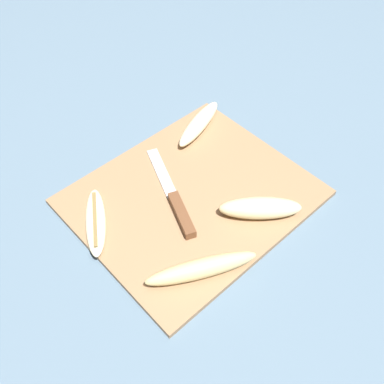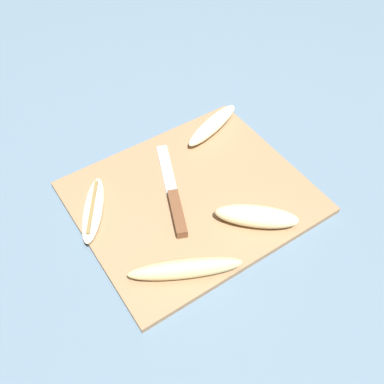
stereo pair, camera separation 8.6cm
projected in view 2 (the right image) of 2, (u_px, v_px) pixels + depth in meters
The scene contains 7 objects.
ground_plane at pixel (192, 199), 0.88m from camera, with size 4.00×4.00×0.00m, color slate.
cutting_board at pixel (192, 197), 0.88m from camera, with size 0.43×0.37×0.01m.
knife at pixel (175, 204), 0.85m from camera, with size 0.11×0.23×0.02m.
banana_spotted_left at pixel (185, 268), 0.75m from camera, with size 0.19×0.12×0.04m.
banana_pale_long at pixel (93, 209), 0.84m from camera, with size 0.11×0.15×0.02m.
banana_soft_right at pixel (256, 216), 0.81m from camera, with size 0.14×0.13×0.04m.
banana_bright_far at pixel (213, 125), 0.98m from camera, with size 0.17×0.08×0.03m.
Camera 2 is at (-0.31, -0.46, 0.68)m, focal length 42.00 mm.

